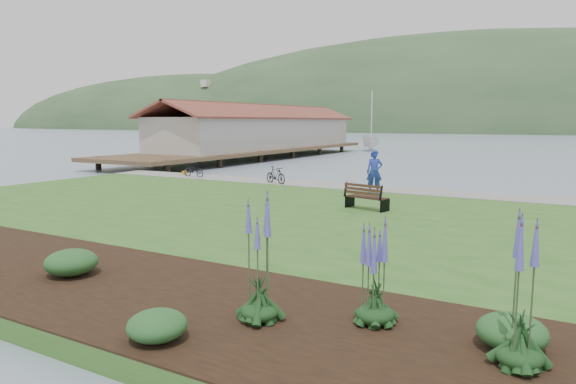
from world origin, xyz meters
name	(u,v)px	position (x,y,z in m)	size (l,w,h in m)	color
ground	(313,221)	(0.00, 0.00, 0.00)	(600.00, 600.00, 0.00)	gray
lawn	(286,225)	(0.00, -2.00, 0.20)	(34.00, 20.00, 0.40)	#2F5E21
shoreline_path	(377,189)	(0.00, 6.90, 0.42)	(34.00, 2.20, 0.03)	gray
garden_bed	(213,305)	(3.00, -9.80, 0.42)	(24.00, 4.40, 0.04)	black
pier_pavilion	(261,131)	(-20.00, 27.52, 2.64)	(8.00, 36.00, 5.40)	#4C3826
park_bench	(365,196)	(1.65, 1.08, 0.90)	(1.74, 1.03, 1.01)	black
person	(375,168)	(0.41, 5.36, 1.56)	(0.85, 0.58, 2.33)	#21359B
bicycle_a	(194,170)	(-11.25, 6.62, 0.82)	(1.60, 0.56, 0.84)	black
bicycle_b	(276,175)	(-5.39, 6.25, 0.85)	(1.51, 0.44, 0.91)	black
sailboat	(371,151)	(-14.49, 44.50, 0.00)	(8.97, 9.13, 23.64)	silver
pannier	(184,173)	(-12.48, 7.20, 0.53)	(0.16, 0.25, 0.27)	#C27E16
echium_0	(259,264)	(4.14, -10.02, 1.40)	(0.62, 0.62, 2.34)	#123315
echium_1	(376,277)	(5.81, -9.20, 1.22)	(0.62, 0.62, 1.85)	#123315
echium_2	(522,306)	(7.99, -9.66, 1.29)	(0.62, 0.62, 2.23)	#123315
shrub_0	(71,262)	(-0.70, -9.88, 0.71)	(1.09, 1.09, 0.55)	#1E4C21
shrub_1	(157,325)	(3.22, -11.40, 0.66)	(0.90, 0.90, 0.45)	#1E4C21
shrub_2	(512,332)	(7.83, -9.09, 0.69)	(0.99, 0.99, 0.49)	#1E4C21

